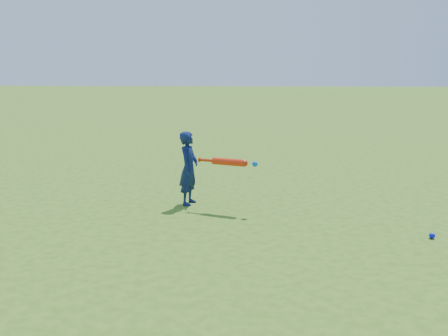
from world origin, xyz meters
The scene contains 4 objects.
ground centered at (0.00, 0.00, 0.00)m, with size 80.00×80.00×0.00m, color #396718.
child centered at (-0.45, -0.13, 0.49)m, with size 0.35×0.23×0.97m, color #0F1B49.
ground_ball_blue centered at (2.29, -1.34, 0.03)m, with size 0.06×0.06×0.06m, color #0C0FD3.
bat_swing centered at (0.11, -0.39, 0.62)m, with size 0.76×0.31×0.09m.
Camera 1 is at (0.37, -6.50, 1.80)m, focal length 40.00 mm.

